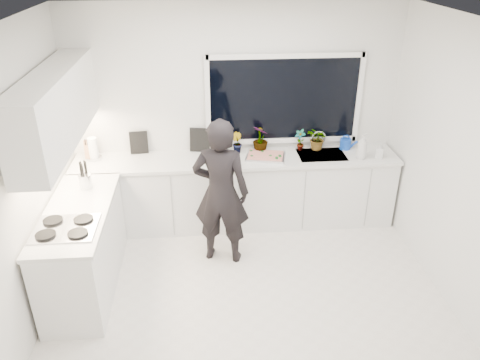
{
  "coord_description": "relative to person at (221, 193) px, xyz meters",
  "views": [
    {
      "loc": [
        -0.4,
        -3.72,
        3.27
      ],
      "look_at": [
        -0.05,
        0.4,
        1.15
      ],
      "focal_mm": 35.0,
      "sensor_mm": 36.0,
      "label": 1
    }
  ],
  "objects": [
    {
      "name": "floor",
      "position": [
        0.23,
        -0.71,
        -0.85
      ],
      "size": [
        4.0,
        3.5,
        0.02
      ],
      "primitive_type": "cube",
      "color": "beige",
      "rests_on": "ground"
    },
    {
      "name": "wall_back",
      "position": [
        0.23,
        1.05,
        0.51
      ],
      "size": [
        4.0,
        0.02,
        2.7
      ],
      "primitive_type": "cube",
      "color": "white",
      "rests_on": "ground"
    },
    {
      "name": "wall_left",
      "position": [
        -1.78,
        -0.71,
        0.51
      ],
      "size": [
        0.02,
        3.5,
        2.7
      ],
      "primitive_type": "cube",
      "color": "white",
      "rests_on": "ground"
    },
    {
      "name": "wall_right",
      "position": [
        2.24,
        -0.71,
        0.51
      ],
      "size": [
        0.02,
        3.5,
        2.7
      ],
      "primitive_type": "cube",
      "color": "white",
      "rests_on": "ground"
    },
    {
      "name": "ceiling",
      "position": [
        0.23,
        -0.71,
        1.87
      ],
      "size": [
        4.0,
        3.5,
        0.02
      ],
      "primitive_type": "cube",
      "color": "white",
      "rests_on": "wall_back"
    },
    {
      "name": "window",
      "position": [
        0.83,
        1.01,
        0.71
      ],
      "size": [
        1.8,
        0.02,
        1.0
      ],
      "primitive_type": "cube",
      "color": "black",
      "rests_on": "wall_back"
    },
    {
      "name": "base_cabinets_back",
      "position": [
        0.23,
        0.74,
        -0.4
      ],
      "size": [
        3.92,
        0.58,
        0.88
      ],
      "primitive_type": "cube",
      "color": "white",
      "rests_on": "floor"
    },
    {
      "name": "base_cabinets_left",
      "position": [
        -1.44,
        -0.36,
        -0.4
      ],
      "size": [
        0.58,
        1.6,
        0.88
      ],
      "primitive_type": "cube",
      "color": "white",
      "rests_on": "floor"
    },
    {
      "name": "countertop_back",
      "position": [
        0.23,
        0.73,
        0.06
      ],
      "size": [
        3.94,
        0.62,
        0.04
      ],
      "primitive_type": "cube",
      "color": "silver",
      "rests_on": "base_cabinets_back"
    },
    {
      "name": "countertop_left",
      "position": [
        -1.44,
        -0.36,
        0.06
      ],
      "size": [
        0.62,
        1.6,
        0.04
      ],
      "primitive_type": "cube",
      "color": "silver",
      "rests_on": "base_cabinets_left"
    },
    {
      "name": "upper_cabinets",
      "position": [
        -1.56,
        -0.01,
        1.01
      ],
      "size": [
        0.34,
        2.1,
        0.7
      ],
      "primitive_type": "cube",
      "color": "white",
      "rests_on": "wall_left"
    },
    {
      "name": "sink",
      "position": [
        1.28,
        0.74,
        0.03
      ],
      "size": [
        0.58,
        0.42,
        0.14
      ],
      "primitive_type": "cube",
      "color": "silver",
      "rests_on": "countertop_back"
    },
    {
      "name": "faucet",
      "position": [
        1.28,
        0.94,
        0.19
      ],
      "size": [
        0.03,
        0.03,
        0.22
      ],
      "primitive_type": "cylinder",
      "color": "silver",
      "rests_on": "countertop_back"
    },
    {
      "name": "stovetop",
      "position": [
        -1.46,
        -0.71,
        0.09
      ],
      "size": [
        0.56,
        0.48,
        0.03
      ],
      "primitive_type": "cube",
      "color": "black",
      "rests_on": "countertop_left"
    },
    {
      "name": "person",
      "position": [
        0.0,
        0.0,
        0.0
      ],
      "size": [
        0.69,
        0.54,
        1.69
      ],
      "primitive_type": "imported",
      "rotation": [
        0.0,
        0.0,
        2.91
      ],
      "color": "black",
      "rests_on": "floor"
    },
    {
      "name": "pizza_tray",
      "position": [
        0.58,
        0.71,
        0.09
      ],
      "size": [
        0.53,
        0.44,
        0.03
      ],
      "primitive_type": "cube",
      "rotation": [
        0.0,
        0.0,
        -0.22
      ],
      "color": "#B6B6BA",
      "rests_on": "countertop_back"
    },
    {
      "name": "pizza",
      "position": [
        0.58,
        0.71,
        0.11
      ],
      "size": [
        0.48,
        0.39,
        0.01
      ],
      "primitive_type": "cube",
      "rotation": [
        0.0,
        0.0,
        -0.22
      ],
      "color": "red",
      "rests_on": "pizza_tray"
    },
    {
      "name": "watering_can",
      "position": [
        1.62,
        0.9,
        0.14
      ],
      "size": [
        0.16,
        0.16,
        0.13
      ],
      "primitive_type": "cylinder",
      "rotation": [
        0.0,
        0.0,
        -0.16
      ],
      "color": "#1444BC",
      "rests_on": "countertop_back"
    },
    {
      "name": "paper_towel_roll",
      "position": [
        -1.48,
        0.84,
        0.21
      ],
      "size": [
        0.11,
        0.11,
        0.26
      ],
      "primitive_type": "cylinder",
      "rotation": [
        0.0,
        0.0,
        0.02
      ],
      "color": "white",
      "rests_on": "countertop_back"
    },
    {
      "name": "knife_block",
      "position": [
        -1.53,
        0.88,
        0.19
      ],
      "size": [
        0.14,
        0.12,
        0.22
      ],
      "primitive_type": "cube",
      "rotation": [
        0.0,
        0.0,
        0.13
      ],
      "color": "olive",
      "rests_on": "countertop_back"
    },
    {
      "name": "utensil_crock",
      "position": [
        -1.43,
        0.09,
        0.16
      ],
      "size": [
        0.16,
        0.16,
        0.16
      ],
      "primitive_type": "cylinder",
      "rotation": [
        0.0,
        0.0,
        0.28
      ],
      "color": "silver",
      "rests_on": "countertop_left"
    },
    {
      "name": "picture_frame_large",
      "position": [
        -0.96,
        0.98,
        0.22
      ],
      "size": [
        0.22,
        0.04,
        0.28
      ],
      "primitive_type": "cube",
      "rotation": [
        0.0,
        0.0,
        0.08
      ],
      "color": "black",
      "rests_on": "countertop_back"
    },
    {
      "name": "picture_frame_small",
      "position": [
        -0.21,
        0.98,
        0.23
      ],
      "size": [
        0.25,
        0.07,
        0.3
      ],
      "primitive_type": "cube",
      "rotation": [
        0.0,
        0.0,
        -0.19
      ],
      "color": "black",
      "rests_on": "countertop_back"
    },
    {
      "name": "herb_plants",
      "position": [
        0.9,
        0.9,
        0.22
      ],
      "size": [
        1.27,
        0.34,
        0.33
      ],
      "color": "#26662D",
      "rests_on": "countertop_back"
    },
    {
      "name": "soap_bottles",
      "position": [
        1.78,
        0.59,
        0.22
      ],
      "size": [
        0.37,
        0.16,
        0.32
      ],
      "color": "#D8BF66",
      "rests_on": "countertop_back"
    }
  ]
}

